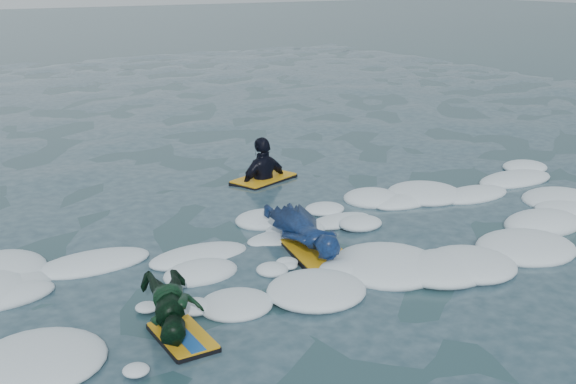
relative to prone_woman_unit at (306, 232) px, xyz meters
name	(u,v)px	position (x,y,z in m)	size (l,w,h in m)	color
ground	(303,289)	(-0.62, -0.92, -0.22)	(120.00, 120.00, 0.00)	#162D35
foam_band	(256,257)	(-0.62, 0.11, -0.22)	(12.00, 3.10, 0.30)	white
prone_woman_unit	(306,232)	(0.00, 0.00, 0.00)	(0.86, 1.73, 0.43)	black
prone_child_unit	(173,309)	(-2.15, -1.10, 0.01)	(0.91, 1.28, 0.45)	black
waiting_rider_unit	(264,185)	(0.98, 2.75, -0.28)	(1.18, 0.90, 1.57)	black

